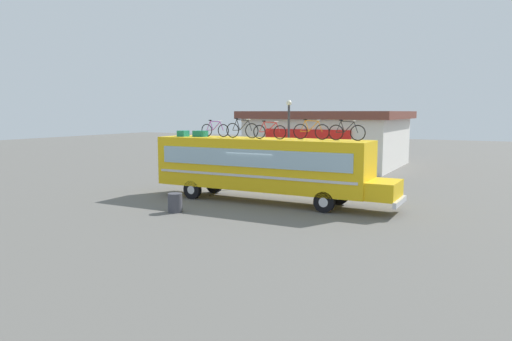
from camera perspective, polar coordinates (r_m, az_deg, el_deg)
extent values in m
plane|color=#605E59|center=(23.52, 0.53, -3.74)|extent=(120.00, 120.00, 0.00)
cube|color=yellow|center=(23.23, 0.53, 0.86)|extent=(10.92, 2.32, 2.47)
cube|color=yellow|center=(21.26, 15.23, -2.27)|extent=(1.24, 2.13, 0.77)
cube|color=#99B7C6|center=(22.17, -0.87, 1.50)|extent=(10.05, 0.04, 0.84)
cube|color=#99B7C6|center=(24.24, 1.81, 1.97)|extent=(10.05, 0.04, 0.84)
cube|color=silver|center=(22.27, -0.87, -0.69)|extent=(10.48, 0.03, 0.12)
cube|color=silver|center=(24.33, 1.81, -0.03)|extent=(10.48, 0.03, 0.12)
cube|color=silver|center=(21.21, 16.98, -3.63)|extent=(0.16, 2.20, 0.24)
cylinder|color=black|center=(21.05, 8.25, -3.78)|extent=(0.94, 0.28, 0.94)
cylinder|color=silver|center=(21.05, 8.25, -3.78)|extent=(0.43, 0.30, 0.43)
cylinder|color=black|center=(22.94, 9.98, -2.92)|extent=(0.94, 0.28, 0.94)
cylinder|color=silver|center=(22.94, 9.98, -2.92)|extent=(0.43, 0.30, 0.43)
cylinder|color=black|center=(24.33, -7.68, -2.30)|extent=(0.94, 0.28, 0.94)
cylinder|color=silver|center=(24.33, -7.68, -2.30)|extent=(0.43, 0.30, 0.43)
cylinder|color=black|center=(25.99, -5.06, -1.67)|extent=(0.94, 0.28, 0.94)
cylinder|color=silver|center=(25.99, -5.06, -1.67)|extent=(0.43, 0.30, 0.43)
cube|color=#1E7F66|center=(25.22, -8.79, 4.44)|extent=(0.46, 0.51, 0.31)
cube|color=#1E7F66|center=(24.99, -6.74, 4.45)|extent=(0.67, 0.51, 0.31)
torus|color=black|center=(25.00, -5.97, 4.86)|extent=(0.66, 0.04, 0.66)
torus|color=black|center=(24.44, -3.97, 4.83)|extent=(0.66, 0.04, 0.66)
cylinder|color=purple|center=(24.82, -5.39, 5.43)|extent=(0.20, 0.04, 0.47)
cylinder|color=purple|center=(24.65, -4.79, 5.39)|extent=(0.48, 0.04, 0.46)
cylinder|color=purple|center=(24.69, -4.95, 5.92)|extent=(0.62, 0.04, 0.07)
cylinder|color=purple|center=(24.89, -5.60, 4.88)|extent=(0.39, 0.03, 0.05)
cylinder|color=purple|center=(24.93, -5.76, 5.41)|extent=(0.25, 0.03, 0.49)
cylinder|color=purple|center=(24.48, -4.16, 5.36)|extent=(0.21, 0.03, 0.46)
cylinder|color=silver|center=(24.52, -4.35, 6.00)|extent=(0.03, 0.44, 0.03)
ellipsoid|color=black|center=(24.86, -5.55, 6.05)|extent=(0.20, 0.08, 0.06)
torus|color=black|center=(23.84, -2.84, 4.87)|extent=(0.74, 0.04, 0.74)
torus|color=black|center=(23.29, -0.51, 4.83)|extent=(0.74, 0.04, 0.74)
cylinder|color=black|center=(23.66, -2.16, 5.54)|extent=(0.21, 0.04, 0.53)
cylinder|color=black|center=(23.50, -1.46, 5.49)|extent=(0.51, 0.04, 0.51)
cylinder|color=black|center=(23.54, -1.65, 6.12)|extent=(0.66, 0.04, 0.07)
cylinder|color=black|center=(23.73, -2.41, 4.89)|extent=(0.42, 0.03, 0.05)
cylinder|color=black|center=(23.77, -2.59, 5.52)|extent=(0.27, 0.03, 0.55)
cylinder|color=black|center=(23.33, -0.73, 5.45)|extent=(0.23, 0.03, 0.52)
cylinder|color=silver|center=(23.37, -0.94, 6.20)|extent=(0.03, 0.44, 0.03)
ellipsoid|color=black|center=(23.70, -2.34, 6.26)|extent=(0.20, 0.08, 0.06)
torus|color=black|center=(22.79, 0.42, 4.69)|extent=(0.67, 0.04, 0.67)
torus|color=black|center=(22.31, 2.90, 4.63)|extent=(0.67, 0.04, 0.67)
cylinder|color=red|center=(22.63, 1.16, 5.31)|extent=(0.21, 0.04, 0.47)
cylinder|color=red|center=(22.49, 1.90, 5.25)|extent=(0.50, 0.04, 0.46)
cylinder|color=red|center=(22.52, 1.70, 5.84)|extent=(0.65, 0.04, 0.07)
cylinder|color=red|center=(22.70, 0.88, 4.70)|extent=(0.41, 0.03, 0.05)
cylinder|color=red|center=(22.73, 0.69, 5.29)|extent=(0.26, 0.03, 0.49)
cylinder|color=red|center=(22.34, 2.68, 5.21)|extent=(0.23, 0.03, 0.46)
cylinder|color=silver|center=(22.38, 2.46, 5.92)|extent=(0.03, 0.44, 0.03)
ellipsoid|color=black|center=(22.67, 0.96, 6.00)|extent=(0.20, 0.08, 0.06)
torus|color=black|center=(22.54, 5.39, 4.71)|extent=(0.73, 0.04, 0.73)
torus|color=black|center=(22.14, 8.00, 4.63)|extent=(0.73, 0.04, 0.73)
cylinder|color=orange|center=(22.41, 6.18, 5.39)|extent=(0.21, 0.04, 0.52)
cylinder|color=orange|center=(22.29, 6.96, 5.32)|extent=(0.50, 0.04, 0.50)
cylinder|color=orange|center=(22.31, 6.76, 5.98)|extent=(0.66, 0.04, 0.07)
cylinder|color=orange|center=(22.46, 5.88, 4.72)|extent=(0.42, 0.03, 0.05)
cylinder|color=orange|center=(22.48, 5.68, 5.37)|extent=(0.27, 0.03, 0.54)
cylinder|color=orange|center=(22.17, 7.77, 5.28)|extent=(0.23, 0.03, 0.51)
cylinder|color=silver|center=(22.20, 7.55, 6.05)|extent=(0.03, 0.44, 0.03)
ellipsoid|color=black|center=(22.43, 5.98, 6.14)|extent=(0.20, 0.08, 0.06)
torus|color=black|center=(21.93, 9.65, 4.56)|extent=(0.71, 0.04, 0.71)
torus|color=black|center=(21.63, 12.20, 4.46)|extent=(0.71, 0.04, 0.71)
cylinder|color=black|center=(21.82, 10.42, 5.23)|extent=(0.20, 0.04, 0.51)
cylinder|color=black|center=(21.73, 11.19, 5.17)|extent=(0.47, 0.04, 0.49)
cylinder|color=black|center=(21.75, 11.00, 5.83)|extent=(0.61, 0.04, 0.07)
cylinder|color=black|center=(21.87, 10.13, 4.57)|extent=(0.39, 0.03, 0.05)
cylinder|color=black|center=(21.88, 9.94, 5.22)|extent=(0.25, 0.03, 0.53)
cylinder|color=black|center=(21.65, 11.98, 5.11)|extent=(0.21, 0.03, 0.50)
cylinder|color=silver|center=(21.66, 11.77, 5.89)|extent=(0.03, 0.44, 0.03)
ellipsoid|color=black|center=(21.84, 10.23, 6.00)|extent=(0.20, 0.08, 0.06)
cube|color=silver|center=(39.72, 8.82, 3.43)|extent=(11.16, 9.83, 3.88)
cube|color=brown|center=(39.65, 8.88, 6.66)|extent=(12.05, 10.61, 0.60)
cube|color=red|center=(34.99, 6.13, 4.39)|extent=(6.70, 0.16, 0.70)
cylinder|color=#3F3F47|center=(21.24, -9.75, -3.86)|extent=(0.64, 0.64, 0.84)
cylinder|color=#38383D|center=(29.13, 3.96, 3.17)|extent=(0.14, 0.14, 4.88)
sphere|color=#F2EDCC|center=(29.07, 4.01, 8.16)|extent=(0.32, 0.32, 0.32)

